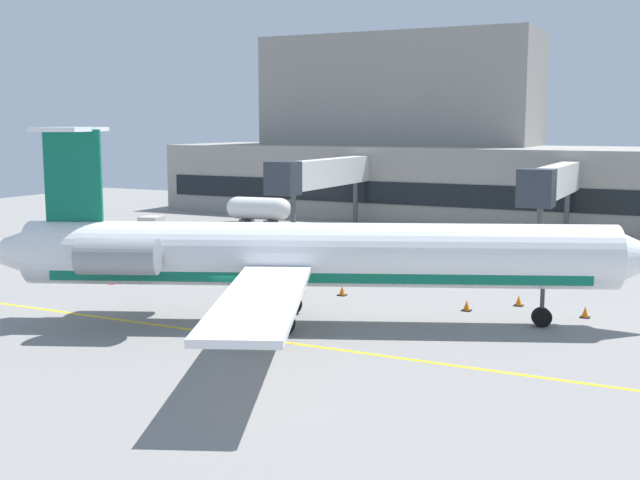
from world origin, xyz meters
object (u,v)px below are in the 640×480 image
regional_jet (306,255)px  fuel_tank (259,209)px  baggage_tug (559,240)px  pushback_tractor (144,233)px

regional_jet → fuel_tank: 38.72m
regional_jet → baggage_tug: size_ratio=8.75×
regional_jet → baggage_tug: bearing=75.5°
regional_jet → baggage_tug: (6.96, 26.92, -2.34)m
pushback_tractor → fuel_tank: bearing=88.9°
regional_jet → pushback_tractor: regional_jet is taller
regional_jet → pushback_tractor: 26.95m
regional_jet → fuel_tank: size_ratio=4.91×
regional_jet → baggage_tug: regional_jet is taller
regional_jet → pushback_tractor: size_ratio=7.79×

